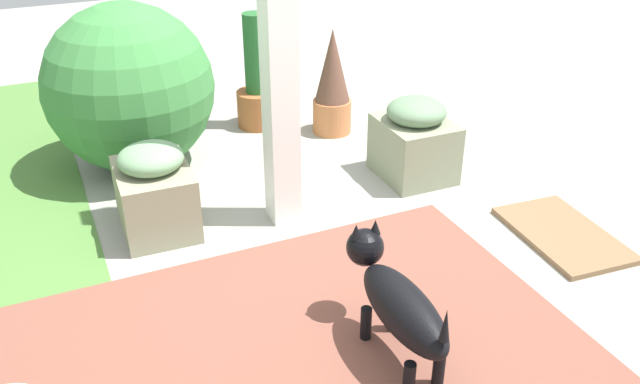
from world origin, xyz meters
TOP-DOWN VIEW (x-y plane):
  - ground_plane at (0.00, 0.00)m, footprint 12.00×12.00m
  - brick_path at (-0.78, 0.48)m, footprint 1.80×2.40m
  - porch_pillar at (0.36, 0.06)m, footprint 0.15×0.15m
  - stone_planter_nearest at (0.49, -0.82)m, footprint 0.45×0.39m
  - stone_planter_far at (0.52, 0.69)m, footprint 0.48×0.38m
  - round_shrub at (1.32, 0.64)m, footprint 0.99×0.99m
  - terracotta_pot_spiky at (1.29, -0.66)m, footprint 0.26×0.26m
  - terracotta_pot_tall at (1.60, -0.24)m, footprint 0.29×0.29m
  - dog at (-0.82, 0.06)m, footprint 0.68×0.19m
  - doormat at (-0.41, -1.16)m, footprint 0.70×0.47m

SIDE VIEW (x-z plane):
  - ground_plane at x=0.00m, z-range 0.00..0.00m
  - brick_path at x=-0.78m, z-range 0.00..0.02m
  - doormat at x=-0.41m, z-range 0.00..0.03m
  - stone_planter_far at x=0.52m, z-range -0.02..0.46m
  - stone_planter_nearest at x=0.49m, z-range -0.01..0.47m
  - dog at x=-0.82m, z-range 0.04..0.50m
  - terracotta_pot_tall at x=1.60m, z-range -0.11..0.67m
  - terracotta_pot_spiky at x=1.29m, z-range -0.02..0.69m
  - round_shrub at x=1.32m, z-range 0.00..0.99m
  - porch_pillar at x=0.36m, z-range 0.00..2.18m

